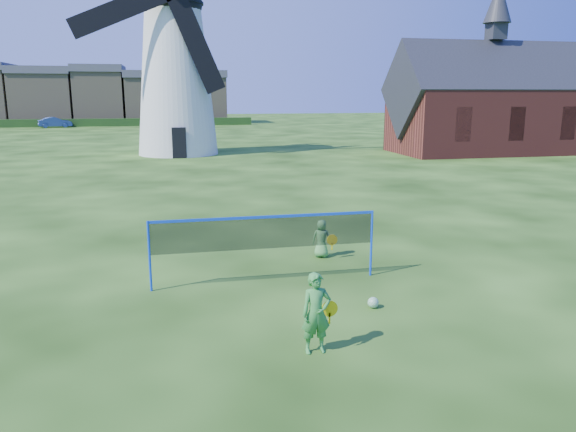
{
  "coord_description": "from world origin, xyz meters",
  "views": [
    {
      "loc": [
        -2.32,
        -11.22,
        4.16
      ],
      "look_at": [
        0.2,
        0.5,
        1.5
      ],
      "focal_mm": 34.39,
      "sensor_mm": 36.0,
      "label": 1
    }
  ],
  "objects_px": {
    "player_girl": "(316,313)",
    "play_ball": "(373,303)",
    "chapel": "(490,106)",
    "badminton_net": "(265,234)",
    "windmill": "(175,69)",
    "car_right": "(55,122)",
    "player_boy": "(322,239)"
  },
  "relations": [
    {
      "from": "windmill",
      "to": "player_boy",
      "type": "bearing_deg",
      "value": -83.36
    },
    {
      "from": "player_girl",
      "to": "play_ball",
      "type": "distance_m",
      "value": 2.35
    },
    {
      "from": "windmill",
      "to": "chapel",
      "type": "height_order",
      "value": "windmill"
    },
    {
      "from": "chapel",
      "to": "play_ball",
      "type": "xyz_separation_m",
      "value": [
        -18.84,
        -26.57,
        -3.23
      ]
    },
    {
      "from": "windmill",
      "to": "play_ball",
      "type": "bearing_deg",
      "value": -84.02
    },
    {
      "from": "windmill",
      "to": "player_boy",
      "type": "relative_size",
      "value": 17.39
    },
    {
      "from": "player_boy",
      "to": "windmill",
      "type": "bearing_deg",
      "value": -58.64
    },
    {
      "from": "windmill",
      "to": "player_girl",
      "type": "bearing_deg",
      "value": -87.21
    },
    {
      "from": "windmill",
      "to": "car_right",
      "type": "height_order",
      "value": "windmill"
    },
    {
      "from": "chapel",
      "to": "player_girl",
      "type": "xyz_separation_m",
      "value": [
        -20.45,
        -28.18,
        -2.67
      ]
    },
    {
      "from": "windmill",
      "to": "play_ball",
      "type": "xyz_separation_m",
      "value": [
        3.16,
        -30.19,
        -5.71
      ]
    },
    {
      "from": "chapel",
      "to": "player_boy",
      "type": "relative_size",
      "value": 14.19
    },
    {
      "from": "windmill",
      "to": "chapel",
      "type": "relative_size",
      "value": 1.22
    },
    {
      "from": "player_girl",
      "to": "play_ball",
      "type": "bearing_deg",
      "value": 42.3
    },
    {
      "from": "player_girl",
      "to": "car_right",
      "type": "height_order",
      "value": "player_girl"
    },
    {
      "from": "badminton_net",
      "to": "player_girl",
      "type": "distance_m",
      "value": 3.58
    },
    {
      "from": "windmill",
      "to": "player_girl",
      "type": "height_order",
      "value": "windmill"
    },
    {
      "from": "badminton_net",
      "to": "play_ball",
      "type": "height_order",
      "value": "badminton_net"
    },
    {
      "from": "car_right",
      "to": "badminton_net",
      "type": "bearing_deg",
      "value": 178.48
    },
    {
      "from": "player_boy",
      "to": "play_ball",
      "type": "xyz_separation_m",
      "value": [
        0.06,
        -3.6,
        -0.39
      ]
    },
    {
      "from": "play_ball",
      "to": "car_right",
      "type": "xyz_separation_m",
      "value": [
        -17.89,
        65.88,
        0.55
      ]
    },
    {
      "from": "badminton_net",
      "to": "car_right",
      "type": "distance_m",
      "value": 65.94
    },
    {
      "from": "play_ball",
      "to": "car_right",
      "type": "distance_m",
      "value": 68.27
    },
    {
      "from": "badminton_net",
      "to": "player_girl",
      "type": "xyz_separation_m",
      "value": [
        0.23,
        -3.54,
        -0.46
      ]
    },
    {
      "from": "chapel",
      "to": "player_boy",
      "type": "bearing_deg",
      "value": -129.46
    },
    {
      "from": "badminton_net",
      "to": "player_girl",
      "type": "height_order",
      "value": "badminton_net"
    },
    {
      "from": "windmill",
      "to": "badminton_net",
      "type": "bearing_deg",
      "value": -87.32
    },
    {
      "from": "badminton_net",
      "to": "player_boy",
      "type": "relative_size",
      "value": 5.1
    },
    {
      "from": "player_girl",
      "to": "play_ball",
      "type": "xyz_separation_m",
      "value": [
        1.61,
        1.61,
        -0.57
      ]
    },
    {
      "from": "windmill",
      "to": "player_girl",
      "type": "relative_size",
      "value": 12.68
    },
    {
      "from": "badminton_net",
      "to": "car_right",
      "type": "relative_size",
      "value": 1.27
    },
    {
      "from": "windmill",
      "to": "play_ball",
      "type": "distance_m",
      "value": 30.89
    }
  ]
}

